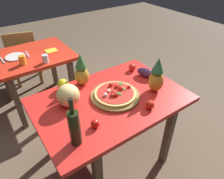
# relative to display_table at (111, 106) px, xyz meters

# --- Properties ---
(ground_plane) EXTENTS (10.00, 10.00, 0.00)m
(ground_plane) POSITION_rel_display_table_xyz_m (0.00, 0.00, -0.65)
(ground_plane) COLOR brown
(display_table) EXTENTS (1.29, 0.86, 0.74)m
(display_table) POSITION_rel_display_table_xyz_m (0.00, 0.00, 0.00)
(display_table) COLOR brown
(display_table) RESTS_ON ground_plane
(background_table) EXTENTS (0.93, 0.77, 0.74)m
(background_table) POSITION_rel_display_table_xyz_m (-0.30, 1.25, -0.03)
(background_table) COLOR brown
(background_table) RESTS_ON ground_plane
(dining_chair) EXTENTS (0.49, 0.49, 0.85)m
(dining_chair) POSITION_rel_display_table_xyz_m (-0.28, 1.86, -0.17)
(dining_chair) COLOR olive
(dining_chair) RESTS_ON ground_plane
(pizza_board) EXTENTS (0.42, 0.42, 0.02)m
(pizza_board) POSITION_rel_display_table_xyz_m (0.04, -0.01, 0.10)
(pizza_board) COLOR olive
(pizza_board) RESTS_ON display_table
(pizza) EXTENTS (0.36, 0.36, 0.06)m
(pizza) POSITION_rel_display_table_xyz_m (0.04, -0.01, 0.13)
(pizza) COLOR #E3B964
(pizza) RESTS_ON pizza_board
(wine_bottle) EXTENTS (0.08, 0.08, 0.37)m
(wine_bottle) POSITION_rel_display_table_xyz_m (-0.46, -0.26, 0.23)
(wine_bottle) COLOR black
(wine_bottle) RESTS_ON display_table
(pineapple_left) EXTENTS (0.13, 0.13, 0.31)m
(pineapple_left) POSITION_rel_display_table_xyz_m (-0.09, 0.33, 0.23)
(pineapple_left) COLOR #AF8A2C
(pineapple_left) RESTS_ON display_table
(pineapple_right) EXTENTS (0.13, 0.13, 0.33)m
(pineapple_right) POSITION_rel_display_table_xyz_m (0.39, -0.13, 0.23)
(pineapple_right) COLOR #BF8528
(pineapple_right) RESTS_ON display_table
(melon) EXTENTS (0.19, 0.19, 0.19)m
(melon) POSITION_rel_display_table_xyz_m (-0.33, 0.12, 0.18)
(melon) COLOR #E5CC76
(melon) RESTS_ON display_table
(bell_pepper) EXTENTS (0.10, 0.10, 0.11)m
(bell_pepper) POSITION_rel_display_table_xyz_m (-0.28, 0.35, 0.14)
(bell_pepper) COLOR yellow
(bell_pepper) RESTS_ON display_table
(eggplant) EXTENTS (0.16, 0.22, 0.09)m
(eggplant) POSITION_rel_display_table_xyz_m (0.49, 0.08, 0.13)
(eggplant) COLOR #3E1E42
(eggplant) RESTS_ON display_table
(tomato_beside_pepper) EXTENTS (0.07, 0.07, 0.07)m
(tomato_beside_pepper) POSITION_rel_display_table_xyz_m (0.18, -0.29, 0.12)
(tomato_beside_pepper) COLOR red
(tomato_beside_pepper) RESTS_ON display_table
(tomato_at_corner) EXTENTS (0.06, 0.06, 0.06)m
(tomato_at_corner) POSITION_rel_display_table_xyz_m (-0.28, -0.21, 0.12)
(tomato_at_corner) COLOR red
(tomato_at_corner) RESTS_ON display_table
(tomato_by_bottle) EXTENTS (0.07, 0.07, 0.07)m
(tomato_by_bottle) POSITION_rel_display_table_xyz_m (0.45, 0.26, 0.12)
(tomato_by_bottle) COLOR red
(tomato_by_bottle) RESTS_ON display_table
(drinking_glass_juice) EXTENTS (0.07, 0.07, 0.10)m
(drinking_glass_juice) POSITION_rel_display_table_xyz_m (-0.45, 1.05, 0.14)
(drinking_glass_juice) COLOR orange
(drinking_glass_juice) RESTS_ON background_table
(drinking_glass_water) EXTENTS (0.07, 0.07, 0.09)m
(drinking_glass_water) POSITION_rel_display_table_xyz_m (-0.22, 0.95, 0.13)
(drinking_glass_water) COLOR silver
(drinking_glass_water) RESTS_ON background_table
(dinner_plate) EXTENTS (0.22, 0.22, 0.02)m
(dinner_plate) POSITION_rel_display_table_xyz_m (-0.48, 1.27, 0.10)
(dinner_plate) COLOR white
(dinner_plate) RESTS_ON background_table
(fork_utensil) EXTENTS (0.03, 0.18, 0.01)m
(fork_utensil) POSITION_rel_display_table_xyz_m (-0.62, 1.27, 0.09)
(fork_utensil) COLOR silver
(fork_utensil) RESTS_ON background_table
(knife_utensil) EXTENTS (0.02, 0.18, 0.01)m
(knife_utensil) POSITION_rel_display_table_xyz_m (-0.34, 1.27, 0.09)
(knife_utensil) COLOR silver
(knife_utensil) RESTS_ON background_table
(napkin_folded) EXTENTS (0.14, 0.12, 0.01)m
(napkin_folded) POSITION_rel_display_table_xyz_m (-0.06, 1.21, 0.09)
(napkin_folded) COLOR yellow
(napkin_folded) RESTS_ON background_table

